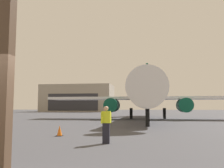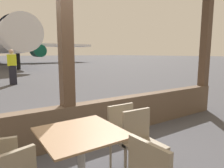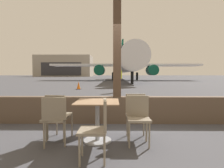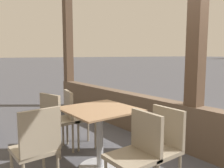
% 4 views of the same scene
% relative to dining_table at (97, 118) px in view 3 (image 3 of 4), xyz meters
% --- Properties ---
extents(ground_plane, '(220.00, 220.00, 0.00)m').
position_rel_dining_table_xyz_m(ground_plane, '(0.39, 41.33, -0.45)').
color(ground_plane, '#424247').
extents(window_frame, '(7.91, 0.24, 3.84)m').
position_rel_dining_table_xyz_m(window_frame, '(0.39, 1.33, 0.89)').
color(window_frame, brown).
rests_on(window_frame, ground).
extents(dining_table, '(0.80, 0.80, 0.76)m').
position_rel_dining_table_xyz_m(dining_table, '(0.00, 0.00, 0.00)').
color(dining_table, '#8C6B4C').
rests_on(dining_table, ground).
extents(cafe_chair_window_left, '(0.41, 0.41, 0.90)m').
position_rel_dining_table_xyz_m(cafe_chair_window_left, '(0.08, -0.79, 0.09)').
color(cafe_chair_window_left, gray).
rests_on(cafe_chair_window_left, ground).
extents(cafe_chair_window_right, '(0.41, 0.41, 0.86)m').
position_rel_dining_table_xyz_m(cafe_chair_window_right, '(0.75, -0.08, 0.08)').
color(cafe_chair_window_right, gray).
rests_on(cafe_chair_window_right, ground).
extents(cafe_chair_aisle_left, '(0.47, 0.47, 0.87)m').
position_rel_dining_table_xyz_m(cafe_chair_aisle_left, '(-0.73, -0.24, 0.08)').
color(cafe_chair_aisle_left, gray).
rests_on(cafe_chair_aisle_left, ground).
extents(cafe_chair_aisle_right, '(0.40, 0.40, 0.86)m').
position_rel_dining_table_xyz_m(cafe_chair_aisle_right, '(0.75, 0.24, 0.07)').
color(cafe_chair_aisle_right, gray).
rests_on(cafe_chair_aisle_right, ground).
extents(cafe_chair_side_extra, '(0.46, 0.46, 0.87)m').
position_rel_dining_table_xyz_m(cafe_chair_side_extra, '(-0.77, 0.08, 0.08)').
color(cafe_chair_side_extra, gray).
rests_on(cafe_chair_side_extra, ground).
extents(airplane, '(28.14, 32.25, 9.95)m').
position_rel_dining_table_xyz_m(airplane, '(2.54, 31.89, 2.78)').
color(airplane, silver).
rests_on(airplane, ground).
extents(ground_crew_worker, '(0.45, 0.41, 1.74)m').
position_rel_dining_table_xyz_m(ground_crew_worker, '(0.63, 9.24, 0.45)').
color(ground_crew_worker, black).
rests_on(ground_crew_worker, ground).
extents(traffic_cone, '(0.36, 0.36, 0.62)m').
position_rel_dining_table_xyz_m(traffic_cone, '(-2.58, 11.80, -0.15)').
color(traffic_cone, orange).
rests_on(traffic_cone, ground).
extents(distant_hangar, '(25.24, 13.13, 9.67)m').
position_rel_dining_table_xyz_m(distant_hangar, '(-22.84, 85.27, 4.38)').
color(distant_hangar, '#9E9384').
rests_on(distant_hangar, ground).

